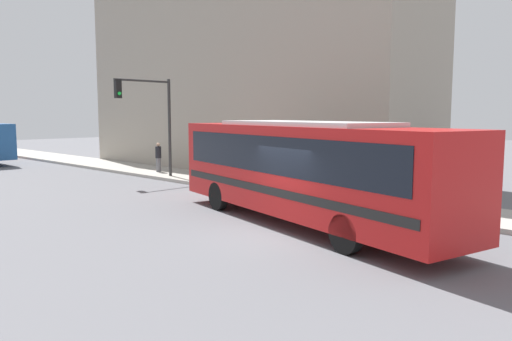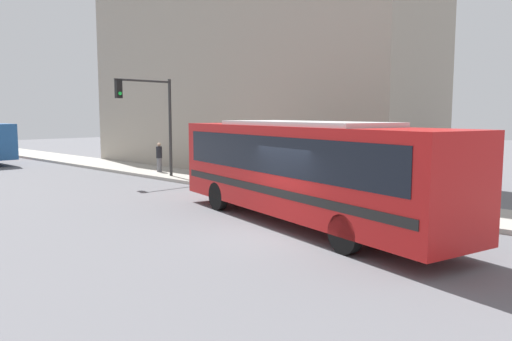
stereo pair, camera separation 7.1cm
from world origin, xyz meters
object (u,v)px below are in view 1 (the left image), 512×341
city_bus (303,166)px  parking_meter (237,166)px  fire_hydrant (266,183)px  traffic_light_pole (151,110)px  pedestrian_near_corner (158,157)px

city_bus → parking_meter: size_ratio=8.49×
parking_meter → fire_hydrant: bearing=-90.0°
traffic_light_pole → pedestrian_near_corner: (1.76, 1.97, -2.67)m
fire_hydrant → pedestrian_near_corner: pedestrian_near_corner is taller
city_bus → parking_meter: city_bus is taller
parking_meter → pedestrian_near_corner: 7.37m
fire_hydrant → traffic_light_pole: 7.90m
fire_hydrant → pedestrian_near_corner: bearing=85.2°
fire_hydrant → pedestrian_near_corner: size_ratio=0.40×
city_bus → parking_meter: bearing=75.2°
city_bus → pedestrian_near_corner: 14.80m
city_bus → traffic_light_pole: bearing=91.2°
fire_hydrant → traffic_light_pole: bearing=97.9°
city_bus → pedestrian_near_corner: (4.42, 14.10, -0.86)m
city_bus → fire_hydrant: size_ratio=17.60×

